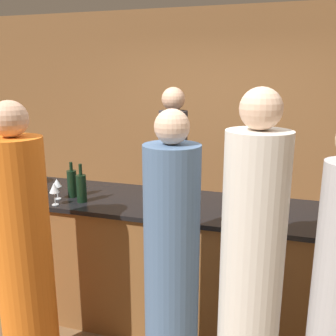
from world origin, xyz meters
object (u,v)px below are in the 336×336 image
object	(u,v)px
guest_2	(250,283)
wine_bottle_2	(81,188)
wine_bottle_0	(158,178)
guest_3	(24,258)
ice_bucket	(26,175)
bartender	(173,186)
guest_0	(172,278)
wine_bottle_1	(72,183)

from	to	relation	value
guest_2	wine_bottle_2	world-z (taller)	guest_2
wine_bottle_0	guest_3	bearing A→B (deg)	-116.91
guest_3	ice_bucket	world-z (taller)	guest_3
bartender	guest_3	world-z (taller)	bartender
bartender	ice_bucket	size ratio (longest dim) A/B	9.24
wine_bottle_2	bartender	bearing A→B (deg)	66.97
bartender	guest_2	xyz separation A→B (m)	(0.91, -1.64, 0.01)
bartender	ice_bucket	xyz separation A→B (m)	(-1.18, -0.75, 0.22)
guest_0	wine_bottle_1	world-z (taller)	guest_0
bartender	wine_bottle_2	xyz separation A→B (m)	(-0.44, -1.04, 0.25)
guest_2	wine_bottle_2	bearing A→B (deg)	156.18
wine_bottle_1	guest_2	bearing A→B (deg)	-24.74
guest_0	wine_bottle_0	distance (m)	1.16
wine_bottle_0	ice_bucket	xyz separation A→B (m)	(-1.21, -0.16, -0.02)
ice_bucket	wine_bottle_0	bearing A→B (deg)	7.66
guest_3	wine_bottle_0	bearing A→B (deg)	63.09
wine_bottle_0	ice_bucket	size ratio (longest dim) A/B	1.34
bartender	guest_0	size ratio (longest dim) A/B	1.03
wine_bottle_2	wine_bottle_0	bearing A→B (deg)	43.84
bartender	guest_0	distance (m)	1.69
bartender	wine_bottle_2	size ratio (longest dim) A/B	6.24
guest_0	ice_bucket	size ratio (longest dim) A/B	8.99
wine_bottle_1	ice_bucket	size ratio (longest dim) A/B	1.41
bartender	wine_bottle_1	bearing A→B (deg)	58.81
guest_2	ice_bucket	bearing A→B (deg)	156.90
guest_2	ice_bucket	world-z (taller)	guest_2
guest_0	guest_3	xyz separation A→B (m)	(-0.98, -0.06, 0.01)
wine_bottle_2	ice_bucket	xyz separation A→B (m)	(-0.73, 0.29, -0.03)
guest_3	guest_0	bearing A→B (deg)	3.26
wine_bottle_1	ice_bucket	bearing A→B (deg)	161.14
ice_bucket	wine_bottle_1	bearing A→B (deg)	-18.86
guest_0	ice_bucket	world-z (taller)	guest_0
wine_bottle_0	wine_bottle_1	bearing A→B (deg)	-148.92
bartender	guest_2	world-z (taller)	guest_2
wine_bottle_1	wine_bottle_2	world-z (taller)	wine_bottle_2
guest_0	guest_3	world-z (taller)	guest_3
wine_bottle_0	guest_2	bearing A→B (deg)	-50.13
wine_bottle_0	ice_bucket	distance (m)	1.22
guest_2	guest_0	bearing A→B (deg)	177.45
guest_0	wine_bottle_0	size ratio (longest dim) A/B	6.71
guest_2	guest_3	xyz separation A→B (m)	(-1.43, -0.04, -0.05)
guest_3	ice_bucket	xyz separation A→B (m)	(-0.66, 0.93, 0.26)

